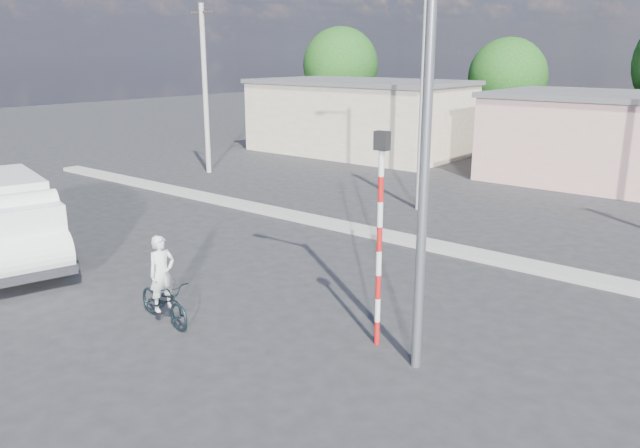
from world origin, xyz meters
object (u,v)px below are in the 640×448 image
Objects in this scene: bicycle at (164,301)px; traffic_pole at (380,222)px; streetlight at (419,102)px; cyclist at (163,286)px; truck at (7,220)px.

bicycle is 0.43× the size of traffic_pole.
streetlight reaches higher than bicycle.
bicycle is 0.35m from cyclist.
cyclist is 0.19× the size of streetlight.
truck is at bearing -169.67° from streetlight.
truck is 12.33m from streetlight.
cyclist is at bearing 18.02° from truck.
truck is 6.42m from cyclist.
truck is 0.68× the size of streetlight.
truck is 10.99m from traffic_pole.
bicycle is at bearing 18.02° from truck.
traffic_pole reaches higher than truck.
truck is at bearing 100.73° from bicycle.
streetlight is (0.94, -0.30, 2.37)m from traffic_pole.
streetlight reaches higher than truck.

